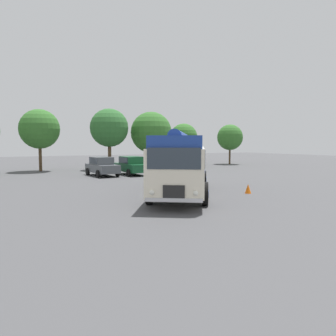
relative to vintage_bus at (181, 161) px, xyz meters
The scene contains 10 objects.
ground_plane 1.91m from the vintage_bus, 128.79° to the right, with size 120.00×120.00×0.00m, color #474749.
vintage_bus is the anchor object (origin of this frame).
car_near_left 12.47m from the vintage_bus, 92.49° to the left, with size 2.14×4.29×1.66m.
car_mid_left 12.26m from the vintage_bus, 80.07° to the left, with size 2.04×4.24×1.66m.
tree_left_of_centre 20.75m from the vintage_bus, 102.78° to the left, with size 4.02×4.02×6.32m.
tree_centre 19.01m from the vintage_bus, 82.50° to the left, with size 4.14×4.14×6.61m.
tree_right_of_centre 20.38m from the vintage_bus, 68.34° to the left, with size 4.78×4.78×6.51m.
tree_far_right 23.60m from the vintage_bus, 57.65° to the left, with size 3.50×3.50×5.35m.
tree_extra_right 27.70m from the vintage_bus, 44.46° to the left, with size 3.49×3.49×5.40m.
traffic_cone 4.23m from the vintage_bus, 22.78° to the right, with size 0.36×0.36×0.55m, color orange.
Camera 1 is at (-9.41, -15.30, 2.90)m, focal length 35.00 mm.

